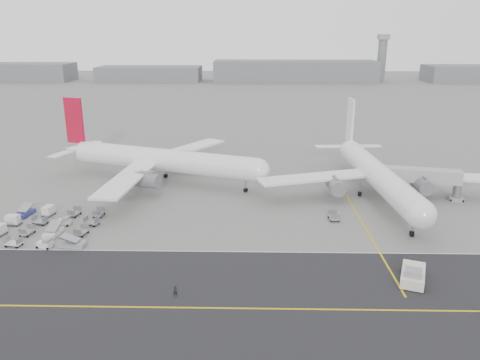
{
  "coord_description": "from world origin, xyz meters",
  "views": [
    {
      "loc": [
        9.5,
        -68.85,
        33.14
      ],
      "look_at": [
        7.76,
        12.0,
        7.35
      ],
      "focal_mm": 35.0,
      "sensor_mm": 36.0,
      "label": 1
    }
  ],
  "objects_px": {
    "control_tower": "(382,57)",
    "airliner_b": "(376,173)",
    "airliner_a": "(159,160)",
    "pushback_tug": "(413,275)",
    "ground_crew_a": "(175,291)",
    "jet_bridge": "(421,177)"
  },
  "relations": [
    {
      "from": "control_tower",
      "to": "airliner_b",
      "type": "distance_m",
      "value": 249.4
    },
    {
      "from": "control_tower",
      "to": "airliner_b",
      "type": "relative_size",
      "value": 0.62
    },
    {
      "from": "airliner_a",
      "to": "control_tower",
      "type": "bearing_deg",
      "value": -6.15
    },
    {
      "from": "airliner_a",
      "to": "pushback_tug",
      "type": "bearing_deg",
      "value": -116.06
    },
    {
      "from": "ground_crew_a",
      "to": "control_tower",
      "type": "bearing_deg",
      "value": 55.58
    },
    {
      "from": "pushback_tug",
      "to": "jet_bridge",
      "type": "bearing_deg",
      "value": 90.57
    },
    {
      "from": "airliner_b",
      "to": "jet_bridge",
      "type": "bearing_deg",
      "value": -5.99
    },
    {
      "from": "airliner_a",
      "to": "pushback_tug",
      "type": "distance_m",
      "value": 62.08
    },
    {
      "from": "airliner_a",
      "to": "jet_bridge",
      "type": "xyz_separation_m",
      "value": [
        56.1,
        -9.5,
        -0.78
      ]
    },
    {
      "from": "airliner_a",
      "to": "pushback_tug",
      "type": "relative_size",
      "value": 6.06
    },
    {
      "from": "pushback_tug",
      "to": "jet_bridge",
      "type": "height_order",
      "value": "jet_bridge"
    },
    {
      "from": "control_tower",
      "to": "pushback_tug",
      "type": "height_order",
      "value": "control_tower"
    },
    {
      "from": "airliner_b",
      "to": "airliner_a",
      "type": "bearing_deg",
      "value": 165.24
    },
    {
      "from": "control_tower",
      "to": "airliner_a",
      "type": "height_order",
      "value": "control_tower"
    },
    {
      "from": "airliner_a",
      "to": "ground_crew_a",
      "type": "relative_size",
      "value": 32.33
    },
    {
      "from": "jet_bridge",
      "to": "ground_crew_a",
      "type": "bearing_deg",
      "value": -126.45
    },
    {
      "from": "pushback_tug",
      "to": "ground_crew_a",
      "type": "bearing_deg",
      "value": -151.21
    },
    {
      "from": "jet_bridge",
      "to": "pushback_tug",
      "type": "bearing_deg",
      "value": -97.7
    },
    {
      "from": "jet_bridge",
      "to": "airliner_a",
      "type": "bearing_deg",
      "value": -177.18
    },
    {
      "from": "control_tower",
      "to": "airliner_a",
      "type": "xyz_separation_m",
      "value": [
        -111.17,
        -231.57,
        -11.0
      ]
    },
    {
      "from": "jet_bridge",
      "to": "ground_crew_a",
      "type": "relative_size",
      "value": 10.98
    },
    {
      "from": "control_tower",
      "to": "jet_bridge",
      "type": "distance_m",
      "value": 247.56
    }
  ]
}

